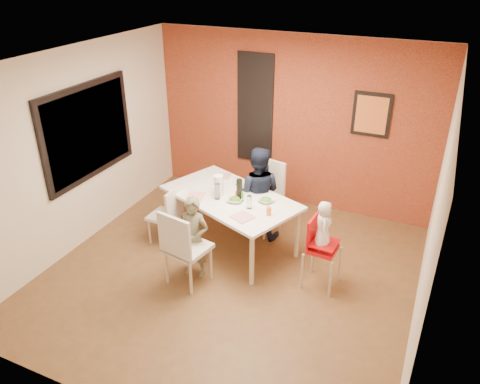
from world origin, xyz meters
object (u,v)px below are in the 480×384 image
at_px(wine_bottle, 239,190).
at_px(child_near, 194,238).
at_px(dining_table, 230,201).
at_px(paper_towel_roll, 219,185).
at_px(toddler, 323,225).
at_px(chair_left, 169,213).
at_px(child_far, 258,193).
at_px(chair_near, 182,246).
at_px(chair_far, 265,192).
at_px(high_chair, 320,246).

bearing_deg(wine_bottle, child_near, -109.89).
height_order(dining_table, paper_towel_roll, paper_towel_roll).
bearing_deg(wine_bottle, toddler, -14.04).
distance_m(chair_left, paper_towel_roll, 0.84).
distance_m(child_far, toddler, 1.38).
distance_m(chair_near, paper_towel_roll, 1.08).
distance_m(wine_bottle, paper_towel_roll, 0.31).
bearing_deg(toddler, chair_near, 95.85).
xyz_separation_m(chair_far, toddler, (1.12, -1.00, 0.26)).
xyz_separation_m(toddler, wine_bottle, (-1.23, 0.31, 0.07)).
relative_size(dining_table, toddler, 3.41).
height_order(chair_far, chair_left, chair_far).
distance_m(dining_table, chair_near, 1.07).
relative_size(chair_far, child_far, 0.77).
bearing_deg(child_far, chair_near, 65.80).
relative_size(chair_near, wine_bottle, 3.45).
xyz_separation_m(chair_near, toddler, (1.52, 0.71, 0.28)).
xyz_separation_m(dining_table, chair_left, (-0.82, -0.30, -0.23)).
bearing_deg(chair_near, paper_towel_roll, -78.86).
bearing_deg(dining_table, chair_near, -97.53).
bearing_deg(wine_bottle, dining_table, 164.04).
bearing_deg(chair_far, dining_table, -98.69).
bearing_deg(toddler, child_near, 87.79).
relative_size(dining_table, high_chair, 2.28).
height_order(child_far, wine_bottle, child_far).
bearing_deg(chair_left, child_near, 54.87).
relative_size(chair_left, high_chair, 0.92).
relative_size(chair_near, chair_left, 1.21).
height_order(chair_near, chair_left, chair_near).
distance_m(chair_left, toddler, 2.24).
height_order(toddler, paper_towel_roll, toddler).
distance_m(chair_left, child_far, 1.28).
relative_size(dining_table, paper_towel_roll, 7.17).
relative_size(chair_left, child_near, 0.78).
relative_size(chair_far, child_near, 0.96).
bearing_deg(chair_near, toddler, -144.77).
xyz_separation_m(chair_far, wine_bottle, (-0.11, -0.69, 0.33)).
relative_size(chair_near, high_chair, 1.12).
distance_m(dining_table, wine_bottle, 0.27).
distance_m(child_near, child_far, 1.26).
xyz_separation_m(child_far, toddler, (1.14, -0.75, 0.17)).
relative_size(child_near, paper_towel_roll, 3.73).
bearing_deg(chair_near, wine_bottle, -95.73).
bearing_deg(dining_table, chair_far, 67.98).
bearing_deg(high_chair, paper_towel_roll, 82.11).
xyz_separation_m(chair_far, chair_left, (-1.08, -0.94, -0.11)).
xyz_separation_m(chair_near, chair_far, (0.40, 1.70, 0.01)).
xyz_separation_m(dining_table, chair_far, (0.26, 0.65, -0.11)).
distance_m(chair_near, chair_left, 1.02).
distance_m(dining_table, chair_far, 0.71).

